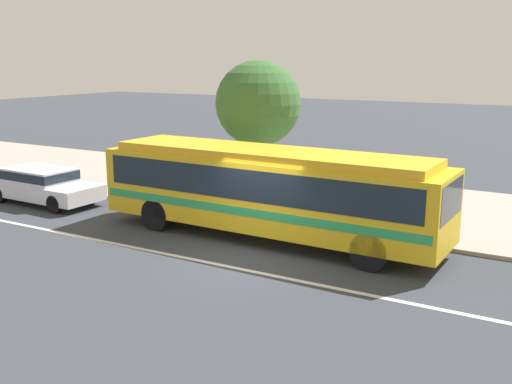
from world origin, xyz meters
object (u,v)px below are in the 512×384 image
(transit_bus, at_px, (268,187))
(pedestrian_waiting_near_sign, at_px, (375,194))
(sedan_behind_bus, at_px, (42,184))
(street_tree_near_stop, at_px, (258,104))

(transit_bus, bearing_deg, pedestrian_waiting_near_sign, 47.18)
(transit_bus, distance_m, sedan_behind_bus, 9.41)
(sedan_behind_bus, bearing_deg, street_tree_near_stop, 33.02)
(street_tree_near_stop, bearing_deg, sedan_behind_bus, -146.98)
(pedestrian_waiting_near_sign, distance_m, street_tree_near_stop, 5.84)
(transit_bus, height_order, pedestrian_waiting_near_sign, transit_bus)
(sedan_behind_bus, height_order, pedestrian_waiting_near_sign, pedestrian_waiting_near_sign)
(transit_bus, xyz_separation_m, pedestrian_waiting_near_sign, (2.38, 2.57, -0.45))
(pedestrian_waiting_near_sign, xyz_separation_m, street_tree_near_stop, (-5.05, 1.53, 2.50))
(transit_bus, relative_size, street_tree_near_stop, 2.09)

